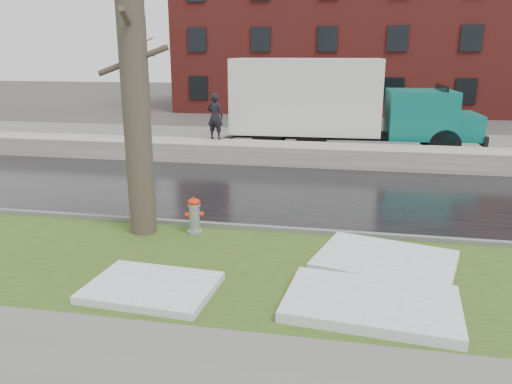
% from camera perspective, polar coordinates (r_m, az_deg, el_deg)
% --- Properties ---
extents(ground, '(120.00, 120.00, 0.00)m').
position_cam_1_polar(ground, '(10.99, 1.32, -6.38)').
color(ground, '#47423D').
rests_on(ground, ground).
extents(verge, '(60.00, 4.50, 0.04)m').
position_cam_1_polar(verge, '(9.85, 0.07, -8.95)').
color(verge, '#244617').
rests_on(verge, ground).
extents(road, '(60.00, 7.00, 0.03)m').
position_cam_1_polar(road, '(15.21, 4.18, -0.08)').
color(road, black).
rests_on(road, ground).
extents(parking_lot, '(60.00, 9.00, 0.03)m').
position_cam_1_polar(parking_lot, '(23.47, 6.71, 5.43)').
color(parking_lot, slate).
rests_on(parking_lot, ground).
extents(curb, '(60.00, 0.15, 0.14)m').
position_cam_1_polar(curb, '(11.88, 2.14, -4.30)').
color(curb, slate).
rests_on(curb, ground).
extents(snowbank, '(60.00, 1.60, 0.75)m').
position_cam_1_polar(snowbank, '(19.19, 5.73, 4.29)').
color(snowbank, '#B8B3A8').
rests_on(snowbank, ground).
extents(brick_building, '(26.00, 12.00, 10.00)m').
position_cam_1_polar(brick_building, '(40.06, 11.93, 16.54)').
color(brick_building, maroon).
rests_on(brick_building, ground).
extents(bg_tree_left, '(1.40, 1.62, 6.50)m').
position_cam_1_polar(bg_tree_left, '(34.86, -12.52, 13.95)').
color(bg_tree_left, brown).
rests_on(bg_tree_left, ground).
extents(bg_tree_center, '(1.40, 1.62, 6.50)m').
position_cam_1_polar(bg_tree_center, '(36.87, -1.09, 14.37)').
color(bg_tree_center, brown).
rests_on(bg_tree_center, ground).
extents(fire_hydrant, '(0.44, 0.41, 0.88)m').
position_cam_1_polar(fire_hydrant, '(11.68, -7.07, -2.49)').
color(fire_hydrant, '#9DA0A5').
rests_on(fire_hydrant, verge).
extents(tree, '(1.58, 1.86, 7.62)m').
position_cam_1_polar(tree, '(11.44, -13.84, 13.99)').
color(tree, brown).
rests_on(tree, verge).
extents(box_truck, '(11.78, 3.15, 3.91)m').
position_cam_1_polar(box_truck, '(21.54, 9.05, 9.96)').
color(box_truck, black).
rests_on(box_truck, ground).
extents(worker, '(0.74, 0.55, 1.84)m').
position_cam_1_polar(worker, '(20.24, -4.70, 8.61)').
color(worker, black).
rests_on(worker, snowbank).
extents(snow_patch_near, '(3.03, 2.61, 0.16)m').
position_cam_1_polar(snow_patch_near, '(10.35, 14.59, -7.61)').
color(snow_patch_near, white).
rests_on(snow_patch_near, verge).
extents(snow_patch_far, '(2.30, 1.74, 0.14)m').
position_cam_1_polar(snow_patch_far, '(9.17, -11.84, -10.62)').
color(snow_patch_far, white).
rests_on(snow_patch_far, verge).
extents(snow_patch_side, '(2.96, 2.07, 0.18)m').
position_cam_1_polar(snow_patch_side, '(8.63, 13.04, -12.31)').
color(snow_patch_side, white).
rests_on(snow_patch_side, verge).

